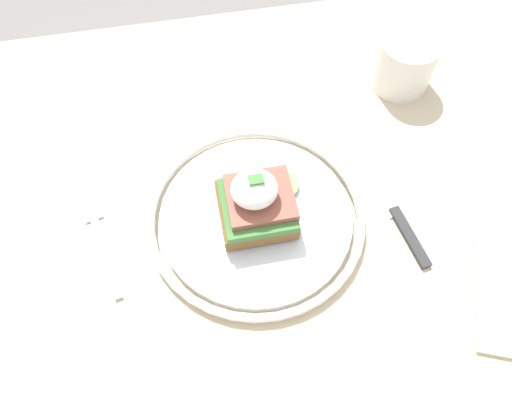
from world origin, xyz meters
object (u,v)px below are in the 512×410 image
object	(u,v)px
knife	(392,207)
sandwich	(257,202)
plate	(256,217)
fork	(100,239)
cup	(405,63)

from	to	relation	value
knife	sandwich	bearing A→B (deg)	174.69
plate	knife	world-z (taller)	plate
plate	knife	distance (m)	0.17
knife	fork	bearing A→B (deg)	176.09
sandwich	knife	xyz separation A→B (m)	(0.16, -0.02, -0.04)
plate	fork	distance (m)	0.18
fork	knife	distance (m)	0.35
sandwich	fork	bearing A→B (deg)	177.33
knife	cup	distance (m)	0.21
sandwich	cup	xyz separation A→B (m)	(0.24, 0.18, -0.00)
knife	cup	world-z (taller)	cup
knife	plate	bearing A→B (deg)	174.65
fork	plate	bearing A→B (deg)	-2.62
plate	fork	bearing A→B (deg)	177.38
plate	fork	xyz separation A→B (m)	(-0.18, 0.01, -0.01)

